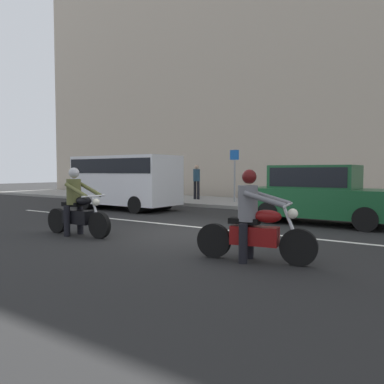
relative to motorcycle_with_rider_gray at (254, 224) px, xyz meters
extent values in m
plane|color=black|center=(-2.68, 1.87, -0.64)|extent=(80.00, 80.00, 0.00)
cube|color=gray|center=(-2.68, 9.87, -0.57)|extent=(40.00, 4.40, 0.14)
cube|color=#B7A893|center=(-2.68, 13.27, 6.72)|extent=(40.00, 1.40, 14.72)
cube|color=silver|center=(-2.13, 2.77, -0.64)|extent=(18.00, 0.14, 0.01)
cylinder|color=black|center=(0.74, 0.14, -0.34)|extent=(0.63, 0.23, 0.62)
cylinder|color=black|center=(-0.71, -0.13, -0.34)|extent=(0.63, 0.23, 0.62)
cylinder|color=silver|center=(0.62, 0.11, 0.01)|extent=(0.35, 0.12, 0.75)
cube|color=maroon|center=(0.01, 0.00, -0.20)|extent=(0.85, 0.42, 0.32)
ellipsoid|color=maroon|center=(0.23, 0.04, 0.15)|extent=(0.52, 0.32, 0.22)
cube|color=black|center=(-0.16, -0.03, 0.05)|extent=(0.55, 0.33, 0.10)
cylinder|color=silver|center=(0.56, 0.10, 0.35)|extent=(0.17, 0.70, 0.04)
sphere|color=silver|center=(0.64, 0.12, 0.21)|extent=(0.17, 0.17, 0.17)
cylinder|color=silver|center=(-0.31, 0.10, -0.32)|extent=(0.70, 0.20, 0.07)
cylinder|color=black|center=(-0.09, -0.22, -0.31)|extent=(0.17, 0.17, 0.67)
cylinder|color=black|center=(-0.16, 0.17, -0.31)|extent=(0.17, 0.17, 0.67)
cylinder|color=slate|center=(-0.10, -0.02, 0.36)|extent=(0.40, 0.40, 0.62)
cylinder|color=slate|center=(0.27, -0.18, 0.45)|extent=(0.71, 0.22, 0.27)
cylinder|color=slate|center=(0.19, 0.26, 0.45)|extent=(0.71, 0.22, 0.27)
sphere|color=tan|center=(-0.08, -0.02, 0.78)|extent=(0.20, 0.20, 0.20)
sphere|color=#510F0F|center=(-0.08, -0.02, 0.81)|extent=(0.25, 0.25, 0.25)
cylinder|color=black|center=(-3.89, 0.03, -0.34)|extent=(0.62, 0.14, 0.62)
cylinder|color=black|center=(-5.37, -0.01, -0.34)|extent=(0.62, 0.14, 0.62)
cylinder|color=silver|center=(-4.01, 0.03, 0.00)|extent=(0.34, 0.07, 0.73)
cube|color=black|center=(-4.63, 0.01, -0.20)|extent=(0.82, 0.30, 0.32)
ellipsoid|color=black|center=(-4.41, 0.02, 0.20)|extent=(0.49, 0.25, 0.22)
cube|color=black|center=(-4.81, 0.01, 0.10)|extent=(0.53, 0.25, 0.10)
cylinder|color=silver|center=(-4.07, 0.03, 0.33)|extent=(0.06, 0.70, 0.04)
sphere|color=silver|center=(-3.99, 0.03, 0.19)|extent=(0.17, 0.17, 0.17)
cylinder|color=silver|center=(-4.93, 0.16, -0.32)|extent=(0.70, 0.09, 0.07)
cylinder|color=black|center=(-4.76, -0.19, -0.28)|extent=(0.15, 0.15, 0.73)
cylinder|color=black|center=(-4.77, 0.21, -0.28)|extent=(0.15, 0.15, 0.73)
cylinder|color=brown|center=(-4.75, 0.01, 0.41)|extent=(0.35, 0.35, 0.61)
cylinder|color=brown|center=(-4.40, -0.20, 0.46)|extent=(0.72, 0.11, 0.35)
cylinder|color=brown|center=(-4.41, 0.24, 0.46)|extent=(0.72, 0.11, 0.35)
sphere|color=tan|center=(-4.73, 0.01, 0.84)|extent=(0.20, 0.20, 0.20)
sphere|color=#B7B7BC|center=(-4.73, 0.01, 0.87)|extent=(0.25, 0.25, 0.25)
cube|color=silver|center=(-8.10, 5.19, 0.55)|extent=(4.42, 1.90, 1.91)
cube|color=black|center=(-8.10, 5.19, 1.10)|extent=(4.29, 1.93, 0.56)
cylinder|color=black|center=(-6.73, 5.19, -0.32)|extent=(0.64, 1.96, 0.64)
cylinder|color=black|center=(-9.47, 5.19, -0.32)|extent=(0.64, 1.96, 0.64)
cube|color=#164C28|center=(-0.35, 5.38, 0.00)|extent=(4.28, 1.76, 0.80)
cube|color=#164C28|center=(-0.56, 5.38, 0.74)|extent=(2.35, 1.62, 0.68)
cube|color=black|center=(-0.56, 5.38, 0.74)|extent=(2.16, 1.65, 0.54)
cylinder|color=black|center=(0.97, 5.38, -0.32)|extent=(0.64, 1.82, 0.64)
cylinder|color=black|center=(-1.68, 5.38, -0.32)|extent=(0.64, 1.82, 0.64)
cylinder|color=gray|center=(-5.38, 9.39, 0.69)|extent=(0.08, 0.08, 2.39)
cube|color=#1959B2|center=(-5.38, 9.36, 1.64)|extent=(0.44, 0.03, 0.44)
cylinder|color=black|center=(-7.87, 9.86, -0.05)|extent=(0.14, 0.14, 0.90)
cylinder|color=black|center=(-7.67, 9.86, -0.05)|extent=(0.14, 0.14, 0.90)
cylinder|color=#234256|center=(-7.77, 9.86, 0.70)|extent=(0.34, 0.34, 0.60)
sphere|color=tan|center=(-7.77, 9.86, 1.11)|extent=(0.21, 0.21, 0.21)
camera|label=1|loc=(2.79, -5.93, 0.91)|focal=35.63mm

